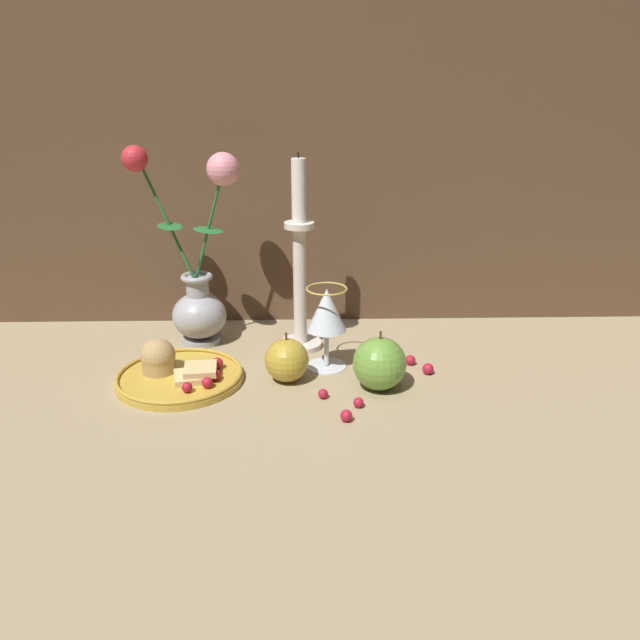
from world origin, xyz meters
name	(u,v)px	position (x,y,z in m)	size (l,w,h in m)	color
ground_plane	(281,380)	(0.00, 0.00, 0.00)	(2.40, 2.40, 0.00)	#9E8966
vase	(198,283)	(-0.15, 0.16, 0.11)	(0.19, 0.10, 0.35)	#A3A3A8
plate_with_pastries	(175,372)	(-0.17, 0.00, 0.02)	(0.20, 0.20, 0.07)	gold
wine_glass	(327,313)	(0.08, 0.05, 0.10)	(0.07, 0.07, 0.14)	silver
candlestick	(300,273)	(0.03, 0.13, 0.14)	(0.08, 0.08, 0.34)	silver
apple_beside_vase	(287,361)	(0.01, 0.00, 0.04)	(0.07, 0.07, 0.08)	#B2932D
apple_near_glass	(379,364)	(0.15, -0.03, 0.04)	(0.08, 0.08, 0.10)	#669938
berry_near_plate	(346,416)	(0.10, -0.13, 0.01)	(0.02, 0.02, 0.02)	#AD192D
berry_front_center	(323,394)	(0.07, -0.06, 0.01)	(0.02, 0.02, 0.02)	#AD192D
berry_by_glass_stem	(358,403)	(0.12, -0.09, 0.01)	(0.02, 0.02, 0.02)	#AD192D
berry_under_candlestick	(410,360)	(0.22, 0.05, 0.01)	(0.02, 0.02, 0.02)	#AD192D
berry_far_right	(428,369)	(0.24, 0.02, 0.01)	(0.02, 0.02, 0.02)	#AD192D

